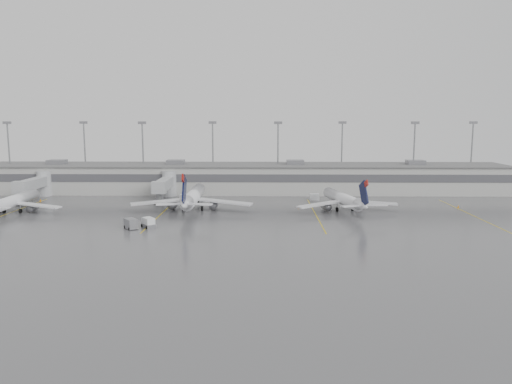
{
  "coord_description": "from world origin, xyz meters",
  "views": [
    {
      "loc": [
        5.58,
        -87.3,
        21.46
      ],
      "look_at": [
        4.02,
        24.0,
        5.0
      ],
      "focal_mm": 35.0,
      "sensor_mm": 36.0,
      "label": 1
    }
  ],
  "objects_px": {
    "jet_mid_left": "(193,197)",
    "baggage_tug": "(149,224)",
    "jet_mid_right": "(344,199)",
    "jet_far_left": "(13,201)"
  },
  "relations": [
    {
      "from": "jet_mid_left",
      "to": "baggage_tug",
      "type": "bearing_deg",
      "value": -108.45
    },
    {
      "from": "jet_mid_left",
      "to": "baggage_tug",
      "type": "xyz_separation_m",
      "value": [
        -6.17,
        -18.97,
        -2.42
      ]
    },
    {
      "from": "jet_far_left",
      "to": "jet_mid_right",
      "type": "relative_size",
      "value": 0.99
    },
    {
      "from": "jet_mid_right",
      "to": "baggage_tug",
      "type": "distance_m",
      "value": 45.76
    },
    {
      "from": "jet_mid_left",
      "to": "jet_mid_right",
      "type": "xyz_separation_m",
      "value": [
        35.53,
        -0.22,
        -0.44
      ]
    },
    {
      "from": "jet_far_left",
      "to": "jet_mid_left",
      "type": "relative_size",
      "value": 0.85
    },
    {
      "from": "jet_far_left",
      "to": "jet_mid_right",
      "type": "height_order",
      "value": "jet_mid_right"
    },
    {
      "from": "jet_mid_right",
      "to": "jet_far_left",
      "type": "bearing_deg",
      "value": 170.77
    },
    {
      "from": "jet_far_left",
      "to": "baggage_tug",
      "type": "bearing_deg",
      "value": -24.83
    },
    {
      "from": "jet_mid_left",
      "to": "jet_mid_right",
      "type": "height_order",
      "value": "jet_mid_left"
    }
  ]
}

